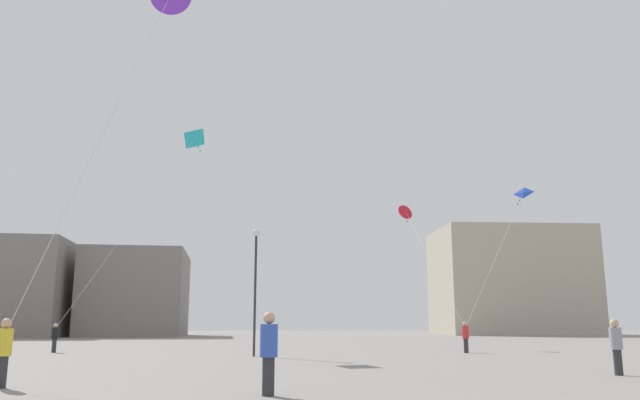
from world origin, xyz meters
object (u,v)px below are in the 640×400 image
kite_cobalt_delta (522,197)px  building_centre_hall (138,294)px  person_in_yellow (4,350)px  building_right_hall (510,282)px  kite_crimson_diamond (406,213)px  person_in_red (466,336)px  lamppost_east (256,273)px  kite_cyan_delta (192,141)px  person_in_black (55,337)px  person_in_blue (269,349)px  person_in_grey (616,344)px

kite_cobalt_delta → building_centre_hall: size_ratio=0.48×
person_in_yellow → building_right_hall: size_ratio=0.08×
kite_crimson_diamond → person_in_red: bearing=-84.2°
kite_cobalt_delta → lamppost_east: bearing=-160.9°
person_in_yellow → person_in_red: person_in_red is taller
person_in_yellow → building_centre_hall: 69.71m
kite_cyan_delta → building_right_hall: building_right_hall is taller
person_in_yellow → building_right_hall: 87.50m
person_in_red → kite_crimson_diamond: (-0.94, 9.35, 8.51)m
person_in_yellow → kite_cobalt_delta: kite_cobalt_delta is taller
lamppost_east → person_in_red: bearing=13.5°
person_in_black → person_in_blue: (11.61, -22.10, 0.12)m
person_in_grey → kite_cobalt_delta: 20.61m
person_in_red → kite_cyan_delta: size_ratio=0.15×
person_in_grey → building_right_hall: building_right_hall is taller
person_in_black → kite_crimson_diamond: bearing=-106.5°
person_in_blue → person_in_grey: (10.69, 4.60, -0.06)m
person_in_black → person_in_yellow: bearing=159.9°
person_in_red → kite_cobalt_delta: 10.20m
person_in_grey → kite_crimson_diamond: size_ratio=0.17×
person_in_blue → building_centre_hall: size_ratio=0.10×
kite_crimson_diamond → lamppost_east: 16.92m
person_in_yellow → building_right_hall: building_right_hall is taller
person_in_red → kite_cyan_delta: 18.71m
person_in_red → kite_cobalt_delta: size_ratio=0.19×
person_in_blue → person_in_grey: size_ratio=1.07×
person_in_grey → building_right_hall: (26.39, 73.19, 6.96)m
person_in_black → person_in_grey: person_in_grey is taller
kite_cyan_delta → building_centre_hall: bearing=103.9°
person_in_blue → kite_crimson_diamond: (9.95, 29.11, 8.44)m
person_in_black → kite_cyan_delta: (7.24, -1.78, 10.86)m
person_in_black → kite_cobalt_delta: size_ratio=0.18×
kite_cyan_delta → lamppost_east: size_ratio=1.77×
person_in_red → person_in_black: bearing=73.1°
person_in_red → lamppost_east: bearing=92.5°
person_in_red → kite_crimson_diamond: bearing=-5.2°
person_in_yellow → building_centre_hall: building_centre_hall is taller
person_in_red → kite_cobalt_delta: kite_cobalt_delta is taller
person_in_yellow → kite_cyan_delta: 21.19m
person_in_yellow → person_in_black: size_ratio=1.06×
kite_cobalt_delta → building_right_hall: bearing=68.9°
building_right_hall → kite_cobalt_delta: bearing=-111.1°
person_in_black → person_in_grey: bearing=-162.7°
person_in_grey → kite_cobalt_delta: size_ratio=0.19×
person_in_yellow → person_in_grey: (17.16, 2.38, 0.00)m
kite_cobalt_delta → lamppost_east: size_ratio=1.39×
lamppost_east → person_in_blue: bearing=-88.1°
kite_cyan_delta → person_in_black: bearing=166.2°
building_centre_hall → lamppost_east: 56.42m
person_in_blue → kite_cyan_delta: size_ratio=0.16×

